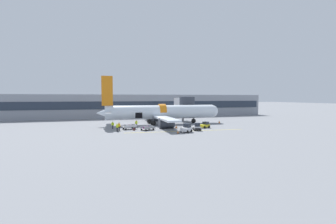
{
  "coord_description": "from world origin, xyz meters",
  "views": [
    {
      "loc": [
        -11.81,
        -49.53,
        7.0
      ],
      "look_at": [
        3.53,
        3.82,
        3.42
      ],
      "focal_mm": 24.0,
      "sensor_mm": 36.0,
      "label": 1
    }
  ],
  "objects_px": {
    "baggage_cart_loading": "(130,127)",
    "ground_crew_loader_b": "(119,126)",
    "ground_crew_loader_a": "(117,127)",
    "ground_crew_driver": "(136,124)",
    "baggage_tug_mid": "(205,125)",
    "baggage_cart_queued": "(148,128)",
    "airplane": "(160,113)",
    "baggage_tug_lead": "(197,127)",
    "suitcase_on_tarmac_upright": "(134,129)",
    "baggage_tug_rear": "(186,129)",
    "ground_crew_supervisor": "(113,125)"
  },
  "relations": [
    {
      "from": "baggage_cart_loading",
      "to": "ground_crew_loader_b",
      "type": "xyz_separation_m",
      "value": [
        -2.39,
        -1.56,
        0.37
      ]
    },
    {
      "from": "ground_crew_loader_a",
      "to": "ground_crew_driver",
      "type": "bearing_deg",
      "value": 48.88
    },
    {
      "from": "ground_crew_loader_b",
      "to": "baggage_tug_mid",
      "type": "bearing_deg",
      "value": -2.59
    },
    {
      "from": "ground_crew_driver",
      "to": "baggage_cart_queued",
      "type": "bearing_deg",
      "value": -72.16
    },
    {
      "from": "airplane",
      "to": "ground_crew_loader_b",
      "type": "height_order",
      "value": "airplane"
    },
    {
      "from": "airplane",
      "to": "baggage_tug_mid",
      "type": "xyz_separation_m",
      "value": [
        8.37,
        -9.28,
        -2.48
      ]
    },
    {
      "from": "baggage_tug_lead",
      "to": "suitcase_on_tarmac_upright",
      "type": "relative_size",
      "value": 4.05
    },
    {
      "from": "baggage_tug_lead",
      "to": "baggage_tug_rear",
      "type": "bearing_deg",
      "value": -148.79
    },
    {
      "from": "airplane",
      "to": "baggage_tug_rear",
      "type": "bearing_deg",
      "value": -82.47
    },
    {
      "from": "baggage_tug_mid",
      "to": "baggage_cart_queued",
      "type": "distance_m",
      "value": 13.45
    },
    {
      "from": "suitcase_on_tarmac_upright",
      "to": "baggage_cart_queued",
      "type": "bearing_deg",
      "value": -2.04
    },
    {
      "from": "baggage_tug_lead",
      "to": "baggage_tug_mid",
      "type": "height_order",
      "value": "baggage_tug_lead"
    },
    {
      "from": "baggage_tug_mid",
      "to": "ground_crew_loader_a",
      "type": "relative_size",
      "value": 1.66
    },
    {
      "from": "baggage_tug_rear",
      "to": "ground_crew_driver",
      "type": "relative_size",
      "value": 1.62
    },
    {
      "from": "ground_crew_loader_b",
      "to": "ground_crew_loader_a",
      "type": "bearing_deg",
      "value": -113.09
    },
    {
      "from": "ground_crew_loader_b",
      "to": "ground_crew_driver",
      "type": "height_order",
      "value": "ground_crew_loader_b"
    },
    {
      "from": "baggage_cart_loading",
      "to": "suitcase_on_tarmac_upright",
      "type": "bearing_deg",
      "value": -74.92
    },
    {
      "from": "airplane",
      "to": "baggage_tug_mid",
      "type": "height_order",
      "value": "airplane"
    },
    {
      "from": "ground_crew_loader_a",
      "to": "ground_crew_supervisor",
      "type": "relative_size",
      "value": 1.01
    },
    {
      "from": "ground_crew_loader_a",
      "to": "baggage_tug_mid",
      "type": "bearing_deg",
      "value": 0.47
    },
    {
      "from": "baggage_tug_mid",
      "to": "baggage_cart_loading",
      "type": "height_order",
      "value": "baggage_tug_mid"
    },
    {
      "from": "ground_crew_loader_a",
      "to": "ground_crew_driver",
      "type": "distance_m",
      "value": 7.16
    },
    {
      "from": "baggage_tug_mid",
      "to": "baggage_tug_rear",
      "type": "bearing_deg",
      "value": -141.86
    },
    {
      "from": "ground_crew_loader_a",
      "to": "suitcase_on_tarmac_upright",
      "type": "distance_m",
      "value": 3.55
    },
    {
      "from": "baggage_cart_loading",
      "to": "suitcase_on_tarmac_upright",
      "type": "distance_m",
      "value": 2.53
    },
    {
      "from": "baggage_tug_lead",
      "to": "baggage_tug_mid",
      "type": "distance_m",
      "value": 4.63
    },
    {
      "from": "ground_crew_loader_a",
      "to": "ground_crew_loader_b",
      "type": "bearing_deg",
      "value": 66.91
    },
    {
      "from": "baggage_tug_mid",
      "to": "baggage_cart_loading",
      "type": "xyz_separation_m",
      "value": [
        -17.03,
        2.44,
        -0.06
      ]
    },
    {
      "from": "baggage_tug_lead",
      "to": "baggage_cart_loading",
      "type": "distance_m",
      "value": 14.79
    },
    {
      "from": "ground_crew_loader_b",
      "to": "suitcase_on_tarmac_upright",
      "type": "xyz_separation_m",
      "value": [
        3.05,
        -0.87,
        -0.64
      ]
    },
    {
      "from": "airplane",
      "to": "ground_crew_supervisor",
      "type": "distance_m",
      "value": 13.58
    },
    {
      "from": "baggage_tug_lead",
      "to": "airplane",
      "type": "bearing_deg",
      "value": 111.92
    },
    {
      "from": "airplane",
      "to": "baggage_tug_lead",
      "type": "height_order",
      "value": "airplane"
    },
    {
      "from": "suitcase_on_tarmac_upright",
      "to": "ground_crew_supervisor",
      "type": "bearing_deg",
      "value": 137.85
    },
    {
      "from": "airplane",
      "to": "ground_crew_supervisor",
      "type": "xyz_separation_m",
      "value": [
        -12.25,
        -5.42,
        -2.18
      ]
    },
    {
      "from": "baggage_tug_rear",
      "to": "baggage_cart_queued",
      "type": "distance_m",
      "value": 8.58
    },
    {
      "from": "baggage_cart_loading",
      "to": "ground_crew_loader_a",
      "type": "bearing_deg",
      "value": -137.46
    },
    {
      "from": "baggage_tug_lead",
      "to": "baggage_tug_rear",
      "type": "height_order",
      "value": "baggage_tug_rear"
    },
    {
      "from": "baggage_cart_queued",
      "to": "ground_crew_supervisor",
      "type": "distance_m",
      "value": 8.21
    },
    {
      "from": "baggage_tug_lead",
      "to": "baggage_cart_queued",
      "type": "distance_m",
      "value": 10.56
    },
    {
      "from": "ground_crew_loader_a",
      "to": "ground_crew_driver",
      "type": "height_order",
      "value": "ground_crew_loader_a"
    },
    {
      "from": "airplane",
      "to": "ground_crew_loader_a",
      "type": "bearing_deg",
      "value": -140.57
    },
    {
      "from": "baggage_tug_mid",
      "to": "baggage_tug_lead",
      "type": "bearing_deg",
      "value": -136.4
    },
    {
      "from": "baggage_cart_loading",
      "to": "ground_crew_driver",
      "type": "relative_size",
      "value": 2.31
    },
    {
      "from": "ground_crew_loader_b",
      "to": "suitcase_on_tarmac_upright",
      "type": "height_order",
      "value": "ground_crew_loader_b"
    },
    {
      "from": "suitcase_on_tarmac_upright",
      "to": "ground_crew_loader_b",
      "type": "bearing_deg",
      "value": 164.13
    },
    {
      "from": "baggage_cart_loading",
      "to": "ground_crew_driver",
      "type": "distance_m",
      "value": 3.38
    },
    {
      "from": "baggage_tug_mid",
      "to": "ground_crew_driver",
      "type": "height_order",
      "value": "ground_crew_driver"
    },
    {
      "from": "baggage_tug_mid",
      "to": "baggage_cart_queued",
      "type": "relative_size",
      "value": 0.76
    },
    {
      "from": "ground_crew_supervisor",
      "to": "ground_crew_loader_b",
      "type": "bearing_deg",
      "value": -67.99
    }
  ]
}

